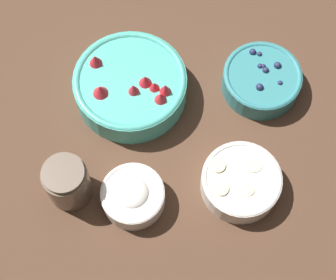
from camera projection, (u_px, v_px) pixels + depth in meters
name	position (u px, v px, depth m)	size (l,w,h in m)	color
ground_plane	(178.00, 122.00, 1.15)	(4.00, 4.00, 0.00)	#4C3323
bowl_strawberries	(130.00, 85.00, 1.14)	(0.23, 0.23, 0.09)	#47AD9E
bowl_blueberries	(262.00, 79.00, 1.16)	(0.16, 0.16, 0.06)	teal
bowl_bananas	(241.00, 182.00, 1.07)	(0.15, 0.15, 0.05)	silver
bowl_cream	(133.00, 196.00, 1.05)	(0.12, 0.12, 0.06)	white
jar_chocolate	(67.00, 181.00, 1.05)	(0.08, 0.08, 0.10)	brown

